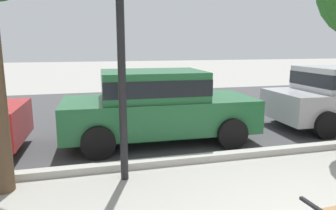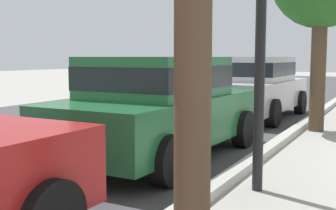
{
  "view_description": "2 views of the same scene",
  "coord_description": "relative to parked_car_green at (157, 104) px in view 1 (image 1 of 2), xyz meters",
  "views": [
    {
      "loc": [
        -2.68,
        -2.1,
        2.09
      ],
      "look_at": [
        -1.0,
        4.3,
        0.8
      ],
      "focal_mm": 32.81,
      "sensor_mm": 36.0,
      "label": 1
    },
    {
      "loc": [
        -7.11,
        1.11,
        1.56
      ],
      "look_at": [
        -1.0,
        4.3,
        0.8
      ],
      "focal_mm": 46.78,
      "sensor_mm": 36.0,
      "label": 2
    }
  ],
  "objects": [
    {
      "name": "parked_car_green",
      "position": [
        0.0,
        0.0,
        0.0
      ],
      "size": [
        4.15,
        2.02,
        1.56
      ],
      "color": "#236638",
      "rests_on": "ground"
    },
    {
      "name": "curb_stone",
      "position": [
        1.25,
        -1.4,
        -0.78
      ],
      "size": [
        60.0,
        0.2,
        0.12
      ],
      "primitive_type": "cube",
      "color": "#B2AFA8",
      "rests_on": "ground"
    },
    {
      "name": "street_surface",
      "position": [
        1.25,
        3.2,
        -0.84
      ],
      "size": [
        60.0,
        9.0,
        0.01
      ],
      "primitive_type": "cube",
      "color": "#424244",
      "rests_on": "ground"
    },
    {
      "name": "lamp_post",
      "position": [
        -0.94,
        -1.8,
        1.71
      ],
      "size": [
        0.32,
        0.32,
        3.9
      ],
      "color": "black",
      "rests_on": "ground"
    }
  ]
}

